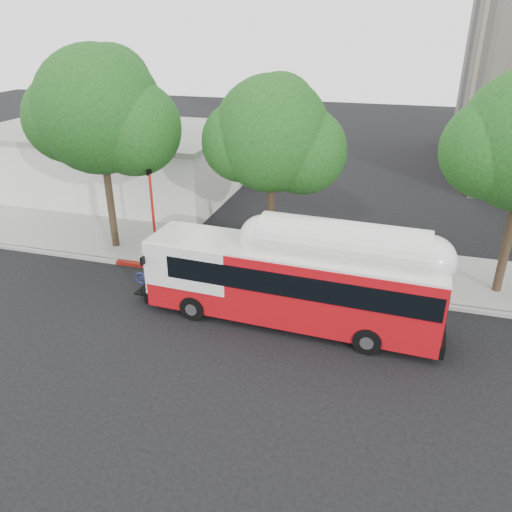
# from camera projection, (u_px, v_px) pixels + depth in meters

# --- Properties ---
(ground) EXTENTS (120.00, 120.00, 0.00)m
(ground) POSITION_uv_depth(u_px,v_px,m) (255.00, 334.00, 18.48)
(ground) COLOR black
(ground) RESTS_ON ground
(sidewalk) EXTENTS (60.00, 5.00, 0.15)m
(sidewalk) POSITION_uv_depth(u_px,v_px,m) (293.00, 259.00, 24.10)
(sidewalk) COLOR gray
(sidewalk) RESTS_ON ground
(curb_strip) EXTENTS (60.00, 0.30, 0.15)m
(curb_strip) POSITION_uv_depth(u_px,v_px,m) (280.00, 284.00, 21.84)
(curb_strip) COLOR gray
(curb_strip) RESTS_ON ground
(red_curb_segment) EXTENTS (10.00, 0.32, 0.16)m
(red_curb_segment) POSITION_uv_depth(u_px,v_px,m) (216.00, 275.00, 22.59)
(red_curb_segment) COLOR maroon
(red_curb_segment) RESTS_ON ground
(street_tree_left) EXTENTS (6.67, 5.80, 9.74)m
(street_tree_left) POSITION_uv_depth(u_px,v_px,m) (109.00, 116.00, 22.64)
(street_tree_left) COLOR #2D2116
(street_tree_left) RESTS_ON ground
(street_tree_mid) EXTENTS (5.75, 5.00, 8.62)m
(street_tree_mid) POSITION_uv_depth(u_px,v_px,m) (281.00, 139.00, 21.38)
(street_tree_mid) COLOR #2D2116
(street_tree_mid) RESTS_ON ground
(low_commercial_bldg) EXTENTS (16.20, 10.20, 4.25)m
(low_commercial_bldg) POSITION_uv_depth(u_px,v_px,m) (112.00, 160.00, 33.25)
(low_commercial_bldg) COLOR silver
(low_commercial_bldg) RESTS_ON ground
(transit_bus) EXTENTS (11.87, 3.00, 3.48)m
(transit_bus) POSITION_uv_depth(u_px,v_px,m) (292.00, 284.00, 18.56)
(transit_bus) COLOR #B60C13
(transit_bus) RESTS_ON ground
(signal_pole) EXTENTS (0.13, 0.43, 4.55)m
(signal_pole) POSITION_uv_depth(u_px,v_px,m) (153.00, 216.00, 23.11)
(signal_pole) COLOR red
(signal_pole) RESTS_ON ground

